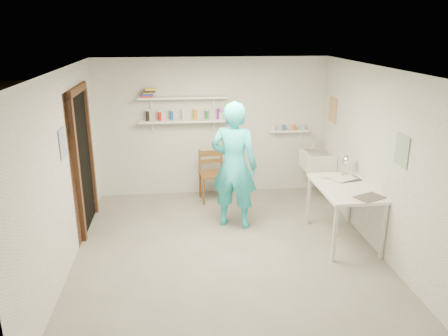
{
  "coord_description": "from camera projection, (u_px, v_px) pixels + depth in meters",
  "views": [
    {
      "loc": [
        -0.63,
        -5.2,
        2.89
      ],
      "look_at": [
        0.0,
        0.4,
        1.05
      ],
      "focal_mm": 35.0,
      "sensor_mm": 36.0,
      "label": 1
    }
  ],
  "objects": [
    {
      "name": "floor",
      "position": [
        227.0,
        252.0,
        5.88
      ],
      "size": [
        4.0,
        4.5,
        0.02
      ],
      "primitive_type": "cube",
      "color": "slate",
      "rests_on": "ground"
    },
    {
      "name": "ceiling",
      "position": [
        228.0,
        69.0,
        5.13
      ],
      "size": [
        4.0,
        4.5,
        0.02
      ],
      "primitive_type": "cube",
      "color": "silver",
      "rests_on": "wall_back"
    },
    {
      "name": "wall_back",
      "position": [
        212.0,
        127.0,
        7.64
      ],
      "size": [
        4.0,
        0.02,
        2.4
      ],
      "primitive_type": "cube",
      "color": "silver",
      "rests_on": "ground"
    },
    {
      "name": "wall_front",
      "position": [
        262.0,
        256.0,
        3.37
      ],
      "size": [
        4.0,
        0.02,
        2.4
      ],
      "primitive_type": "cube",
      "color": "silver",
      "rests_on": "ground"
    },
    {
      "name": "wall_left",
      "position": [
        63.0,
        172.0,
        5.29
      ],
      "size": [
        0.02,
        4.5,
        2.4
      ],
      "primitive_type": "cube",
      "color": "silver",
      "rests_on": "ground"
    },
    {
      "name": "wall_right",
      "position": [
        380.0,
        161.0,
        5.71
      ],
      "size": [
        0.02,
        4.5,
        2.4
      ],
      "primitive_type": "cube",
      "color": "silver",
      "rests_on": "ground"
    },
    {
      "name": "doorway_recess",
      "position": [
        83.0,
        162.0,
        6.34
      ],
      "size": [
        0.02,
        0.9,
        2.0
      ],
      "primitive_type": "cube",
      "color": "black",
      "rests_on": "wall_left"
    },
    {
      "name": "corridor_box",
      "position": [
        32.0,
        161.0,
        6.25
      ],
      "size": [
        1.4,
        1.5,
        2.1
      ],
      "primitive_type": "cube",
      "color": "brown",
      "rests_on": "ground"
    },
    {
      "name": "door_lintel",
      "position": [
        77.0,
        90.0,
        6.02
      ],
      "size": [
        0.06,
        1.05,
        0.1
      ],
      "primitive_type": "cube",
      "color": "brown",
      "rests_on": "wall_left"
    },
    {
      "name": "door_jamb_near",
      "position": [
        78.0,
        173.0,
        5.87
      ],
      "size": [
        0.06,
        0.1,
        2.0
      ],
      "primitive_type": "cube",
      "color": "brown",
      "rests_on": "ground"
    },
    {
      "name": "door_jamb_far",
      "position": [
        91.0,
        153.0,
        6.82
      ],
      "size": [
        0.06,
        0.1,
        2.0
      ],
      "primitive_type": "cube",
      "color": "brown",
      "rests_on": "ground"
    },
    {
      "name": "shelf_lower",
      "position": [
        183.0,
        121.0,
        7.41
      ],
      "size": [
        1.5,
        0.22,
        0.03
      ],
      "primitive_type": "cube",
      "color": "white",
      "rests_on": "wall_back"
    },
    {
      "name": "shelf_upper",
      "position": [
        183.0,
        97.0,
        7.29
      ],
      "size": [
        1.5,
        0.22,
        0.03
      ],
      "primitive_type": "cube",
      "color": "white",
      "rests_on": "wall_back"
    },
    {
      "name": "ledge_shelf",
      "position": [
        289.0,
        131.0,
        7.72
      ],
      "size": [
        0.7,
        0.14,
        0.03
      ],
      "primitive_type": "cube",
      "color": "white",
      "rests_on": "wall_back"
    },
    {
      "name": "poster_left",
      "position": [
        63.0,
        143.0,
        5.23
      ],
      "size": [
        0.01,
        0.28,
        0.36
      ],
      "primitive_type": "cube",
      "color": "#334C7F",
      "rests_on": "wall_left"
    },
    {
      "name": "poster_right_a",
      "position": [
        333.0,
        110.0,
        7.3
      ],
      "size": [
        0.01,
        0.34,
        0.42
      ],
      "primitive_type": "cube",
      "color": "#995933",
      "rests_on": "wall_right"
    },
    {
      "name": "poster_right_b",
      "position": [
        402.0,
        151.0,
        5.1
      ],
      "size": [
        0.01,
        0.3,
        0.38
      ],
      "primitive_type": "cube",
      "color": "#3F724C",
      "rests_on": "wall_right"
    },
    {
      "name": "belfast_sink",
      "position": [
        317.0,
        160.0,
        7.45
      ],
      "size": [
        0.48,
        0.6,
        0.3
      ],
      "primitive_type": "cube",
      "color": "white",
      "rests_on": "wall_right"
    },
    {
      "name": "man",
      "position": [
        234.0,
        166.0,
        6.35
      ],
      "size": [
        0.81,
        0.68,
        1.9
      ],
      "primitive_type": "imported",
      "rotation": [
        0.0,
        0.0,
        2.76
      ],
      "color": "#29C4CF",
      "rests_on": "ground"
    },
    {
      "name": "wall_clock",
      "position": [
        227.0,
        141.0,
        6.44
      ],
      "size": [
        0.33,
        0.16,
        0.34
      ],
      "primitive_type": "cylinder",
      "rotation": [
        1.57,
        0.0,
        -0.38
      ],
      "color": "beige",
      "rests_on": "man"
    },
    {
      "name": "wooden_chair",
      "position": [
        213.0,
        174.0,
        7.46
      ],
      "size": [
        0.49,
        0.47,
        0.95
      ],
      "primitive_type": "cube",
      "rotation": [
        0.0,
        0.0,
        0.11
      ],
      "color": "brown",
      "rests_on": "ground"
    },
    {
      "name": "work_table",
      "position": [
        343.0,
        214.0,
        6.07
      ],
      "size": [
        0.73,
        1.21,
        0.81
      ],
      "primitive_type": "cube",
      "color": "silver",
      "rests_on": "ground"
    },
    {
      "name": "desk_lamp",
      "position": [
        348.0,
        160.0,
        6.35
      ],
      "size": [
        0.15,
        0.15,
        0.15
      ],
      "primitive_type": "sphere",
      "color": "white",
      "rests_on": "work_table"
    },
    {
      "name": "spray_cans",
      "position": [
        183.0,
        115.0,
        7.38
      ],
      "size": [
        1.26,
        0.06,
        0.17
      ],
      "color": "black",
      "rests_on": "shelf_lower"
    },
    {
      "name": "book_stack",
      "position": [
        149.0,
        93.0,
        7.2
      ],
      "size": [
        0.26,
        0.14,
        0.14
      ],
      "color": "red",
      "rests_on": "shelf_upper"
    },
    {
      "name": "ledge_pots",
      "position": [
        289.0,
        128.0,
        7.7
      ],
      "size": [
        0.48,
        0.07,
        0.09
      ],
      "color": "silver",
      "rests_on": "ledge_shelf"
    },
    {
      "name": "papers",
      "position": [
        346.0,
        186.0,
        5.94
      ],
      "size": [
        0.3,
        0.22,
        0.02
      ],
      "color": "silver",
      "rests_on": "work_table"
    }
  ]
}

